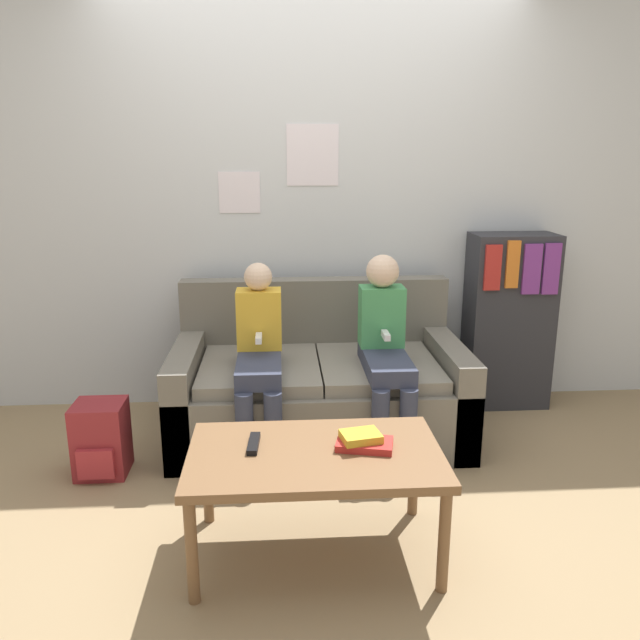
# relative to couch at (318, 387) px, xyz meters

# --- Properties ---
(ground_plane) EXTENTS (10.00, 10.00, 0.00)m
(ground_plane) POSITION_rel_couch_xyz_m (0.00, -0.58, -0.27)
(ground_plane) COLOR #937A56
(wall_back) EXTENTS (8.00, 0.06, 2.60)m
(wall_back) POSITION_rel_couch_xyz_m (-0.00, 0.54, 1.03)
(wall_back) COLOR silver
(wall_back) RESTS_ON ground_plane
(couch) EXTENTS (1.62, 0.91, 0.84)m
(couch) POSITION_rel_couch_xyz_m (0.00, 0.00, 0.00)
(couch) COLOR #6B665B
(couch) RESTS_ON ground_plane
(coffee_table) EXTENTS (0.99, 0.60, 0.45)m
(coffee_table) POSITION_rel_couch_xyz_m (-0.09, -1.15, 0.13)
(coffee_table) COLOR brown
(coffee_table) RESTS_ON ground_plane
(person_left) EXTENTS (0.24, 0.61, 1.01)m
(person_left) POSITION_rel_couch_xyz_m (-0.33, -0.22, 0.29)
(person_left) COLOR #33384C
(person_left) RESTS_ON ground_plane
(person_right) EXTENTS (0.24, 0.61, 1.05)m
(person_right) POSITION_rel_couch_xyz_m (0.34, -0.21, 0.32)
(person_right) COLOR #33384C
(person_right) RESTS_ON ground_plane
(tv_remote) EXTENTS (0.05, 0.17, 0.02)m
(tv_remote) POSITION_rel_couch_xyz_m (-0.33, -1.09, 0.19)
(tv_remote) COLOR black
(tv_remote) RESTS_ON coffee_table
(book_stack) EXTENTS (0.24, 0.18, 0.06)m
(book_stack) POSITION_rel_couch_xyz_m (0.10, -1.13, 0.21)
(book_stack) COLOR red
(book_stack) RESTS_ON coffee_table
(bookshelf) EXTENTS (0.52, 0.30, 1.10)m
(bookshelf) POSITION_rel_couch_xyz_m (1.23, 0.35, 0.28)
(bookshelf) COLOR #2D2D33
(bookshelf) RESTS_ON ground_plane
(backpack) EXTENTS (0.25, 0.26, 0.38)m
(backpack) POSITION_rel_couch_xyz_m (-1.12, -0.42, -0.09)
(backpack) COLOR maroon
(backpack) RESTS_ON ground_plane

